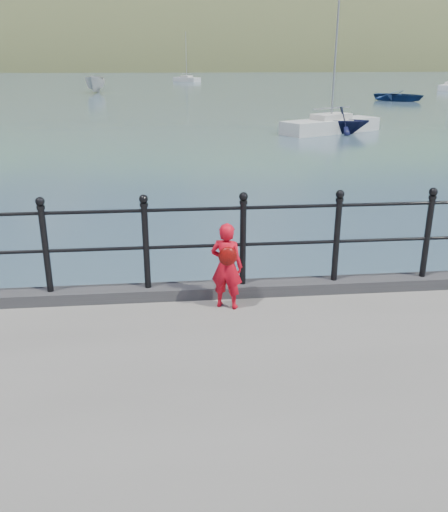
{
  "coord_description": "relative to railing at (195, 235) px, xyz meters",
  "views": [
    {
      "loc": [
        -0.29,
        -6.49,
        3.87
      ],
      "look_at": [
        0.36,
        -0.2,
        1.55
      ],
      "focal_mm": 38.0,
      "sensor_mm": 36.0,
      "label": 1
    }
  ],
  "objects": [
    {
      "name": "sailboat_near",
      "position": [
        8.63,
        23.23,
        -1.48
      ],
      "size": [
        6.07,
        4.29,
        8.28
      ],
      "rotation": [
        0.0,
        0.0,
        0.49
      ],
      "color": "beige",
      "rests_on": "ground"
    },
    {
      "name": "launch_blue",
      "position": [
        21.6,
        44.83,
        -1.33
      ],
      "size": [
        5.71,
        5.82,
        0.99
      ],
      "primitive_type": "imported",
      "rotation": [
        0.0,
        0.0,
        0.73
      ],
      "color": "navy",
      "rests_on": "ground"
    },
    {
      "name": "sailboat_deep",
      "position": [
        3.23,
        90.6,
        -1.48
      ],
      "size": [
        4.67,
        5.16,
        8.06
      ],
      "rotation": [
        0.0,
        0.0,
        -0.88
      ],
      "color": "beige",
      "rests_on": "ground"
    },
    {
      "name": "launch_white",
      "position": [
        -8.36,
        60.12,
        -0.84
      ],
      "size": [
        2.21,
        5.21,
        1.97
      ],
      "primitive_type": "imported",
      "rotation": [
        0.0,
        0.0,
        -0.06
      ],
      "color": "beige",
      "rests_on": "ground"
    },
    {
      "name": "kerb",
      "position": [
        -0.0,
        -0.0,
        -0.75
      ],
      "size": [
        60.0,
        0.3,
        0.15
      ],
      "primitive_type": "cube",
      "color": "#28282B",
      "rests_on": "quay"
    },
    {
      "name": "launch_navy",
      "position": [
        9.18,
        22.73,
        -1.13
      ],
      "size": [
        3.14,
        2.88,
        1.4
      ],
      "primitive_type": "imported",
      "rotation": [
        0.0,
        0.0,
        1.32
      ],
      "color": "black",
      "rests_on": "ground"
    },
    {
      "name": "railing",
      "position": [
        0.0,
        0.0,
        0.0
      ],
      "size": [
        18.11,
        0.11,
        1.2
      ],
      "color": "black",
      "rests_on": "kerb"
    },
    {
      "name": "child",
      "position": [
        0.36,
        -0.36,
        -0.28
      ],
      "size": [
        0.46,
        0.39,
        1.07
      ],
      "rotation": [
        0.0,
        0.0,
        2.74
      ],
      "color": "red",
      "rests_on": "quay"
    },
    {
      "name": "ground",
      "position": [
        -0.0,
        0.15,
        -1.82
      ],
      "size": [
        600.0,
        600.0,
        0.0
      ],
      "primitive_type": "plane",
      "color": "#2D4251",
      "rests_on": "ground"
    },
    {
      "name": "far_shore",
      "position": [
        38.34,
        239.56,
        -24.39
      ],
      "size": [
        830.0,
        200.0,
        156.0
      ],
      "color": "#333A21",
      "rests_on": "ground"
    }
  ]
}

